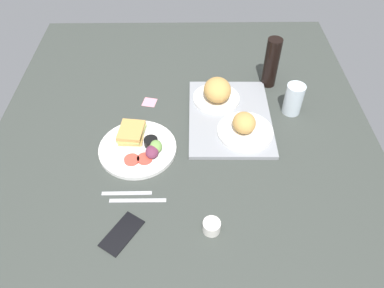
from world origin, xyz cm
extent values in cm
cube|color=#383D38|center=(0.00, 0.00, -1.50)|extent=(190.00, 150.00, 3.00)
cube|color=gray|center=(-16.03, 18.62, 0.80)|extent=(45.51, 33.71, 1.60)
cylinder|color=white|center=(-26.03, 13.62, 2.30)|extent=(19.60, 19.60, 1.40)
ellipsoid|color=tan|center=(-25.31, 13.80, 7.50)|extent=(13.19, 11.39, 8.99)
cylinder|color=white|center=(-6.03, 23.62, 2.30)|extent=(21.53, 21.53, 1.40)
ellipsoid|color=tan|center=(-6.54, 22.95, 6.48)|extent=(10.20, 8.81, 6.96)
cylinder|color=white|center=(1.09, -17.39, 0.80)|extent=(29.08, 29.08, 1.60)
cube|color=tan|center=(-4.72, -20.01, 2.30)|extent=(11.22, 9.27, 1.40)
cube|color=#B2C66B|center=(-4.72, -20.01, 3.50)|extent=(12.41, 10.79, 1.00)
cube|color=tan|center=(-4.72, -20.01, 4.70)|extent=(12.05, 10.33, 1.40)
cylinder|color=#D14738|center=(7.64, -18.84, 2.00)|extent=(5.60, 5.60, 0.80)
cylinder|color=#D14738|center=(7.20, -14.19, 2.00)|extent=(5.60, 5.60, 0.80)
cylinder|color=black|center=(0.37, -12.30, 3.10)|extent=(5.20, 5.20, 3.00)
cylinder|color=#EFEACC|center=(0.37, -12.30, 4.20)|extent=(4.26, 4.26, 0.60)
ellipsoid|color=#729E4C|center=(2.55, -10.41, 3.40)|extent=(6.00, 4.80, 3.60)
ellipsoid|color=#6B2D47|center=(5.16, -11.57, 3.40)|extent=(6.00, 4.80, 3.60)
cylinder|color=silver|center=(-20.13, 44.47, 6.59)|extent=(7.50, 7.50, 13.18)
cylinder|color=black|center=(-38.96, 37.75, 11.25)|extent=(6.40, 6.40, 22.49)
cylinder|color=silver|center=(35.34, 8.66, 2.00)|extent=(5.60, 5.60, 4.00)
cube|color=#B7B7BC|center=(21.09, -19.39, 0.25)|extent=(1.47, 17.01, 0.50)
cube|color=#B7B7BC|center=(24.09, -15.39, 0.25)|extent=(1.46, 19.00, 0.50)
cube|color=black|center=(36.40, -19.20, 0.40)|extent=(15.99, 13.91, 0.80)
cube|color=pink|center=(-26.60, -14.89, 0.06)|extent=(6.66, 6.66, 0.12)
camera|label=1|loc=(94.56, 1.88, 102.16)|focal=34.33mm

